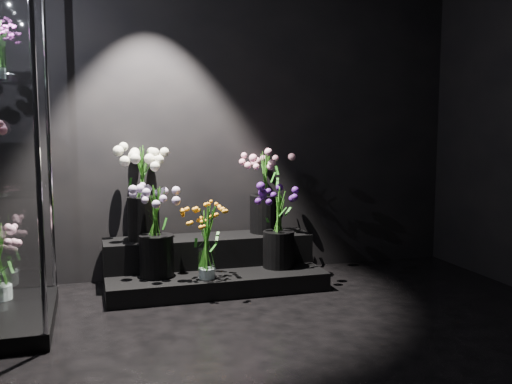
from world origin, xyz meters
name	(u,v)px	position (x,y,z in m)	size (l,w,h in m)	color
floor	(322,366)	(0.00, 0.00, 0.00)	(4.00, 4.00, 0.00)	black
wall_back	(229,107)	(0.00, 2.00, 1.40)	(4.00, 4.00, 0.00)	black
display_riser	(211,265)	(-0.23, 1.67, 0.15)	(1.64, 0.73, 0.36)	black
bouquet_orange_bells	(207,241)	(-0.33, 1.35, 0.42)	(0.34, 0.34, 0.54)	white
bouquet_lilac	(156,223)	(-0.67, 1.52, 0.54)	(0.47, 0.47, 0.71)	black
bouquet_purple	(279,223)	(0.28, 1.52, 0.49)	(0.44, 0.44, 0.63)	black
bouquet_cream_roses	(143,184)	(-0.74, 1.78, 0.80)	(0.41, 0.41, 0.73)	black
bouquet_pink_roses	(266,188)	(0.26, 1.81, 0.74)	(0.46, 0.46, 0.67)	black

